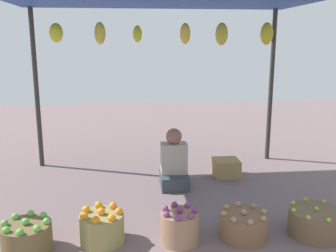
{
  "coord_description": "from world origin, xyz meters",
  "views": [
    {
      "loc": [
        -0.41,
        -4.63,
        1.87
      ],
      "look_at": [
        0.0,
        -0.54,
        0.95
      ],
      "focal_mm": 40.18,
      "sensor_mm": 36.0,
      "label": 1
    }
  ],
  "objects_px": {
    "basket_limes": "(315,222)",
    "wooden_crate_near_vendor": "(226,168)",
    "vendor_person": "(174,165)",
    "basket_oranges": "(102,227)",
    "basket_potatoes": "(243,225)",
    "basket_green_apples": "(27,237)",
    "basket_purple_onions": "(180,227)"
  },
  "relations": [
    {
      "from": "basket_potatoes",
      "to": "basket_oranges",
      "type": "bearing_deg",
      "value": 177.79
    },
    {
      "from": "vendor_person",
      "to": "basket_limes",
      "type": "relative_size",
      "value": 1.5
    },
    {
      "from": "vendor_person",
      "to": "basket_green_apples",
      "type": "distance_m",
      "value": 2.1
    },
    {
      "from": "basket_purple_onions",
      "to": "basket_potatoes",
      "type": "distance_m",
      "value": 0.63
    },
    {
      "from": "vendor_person",
      "to": "basket_oranges",
      "type": "xyz_separation_m",
      "value": [
        -0.85,
        -1.36,
        -0.15
      ]
    },
    {
      "from": "basket_limes",
      "to": "wooden_crate_near_vendor",
      "type": "distance_m",
      "value": 1.8
    },
    {
      "from": "basket_potatoes",
      "to": "wooden_crate_near_vendor",
      "type": "distance_m",
      "value": 1.74
    },
    {
      "from": "basket_green_apples",
      "to": "basket_potatoes",
      "type": "xyz_separation_m",
      "value": [
        2.03,
        0.04,
        -0.01
      ]
    },
    {
      "from": "basket_oranges",
      "to": "wooden_crate_near_vendor",
      "type": "xyz_separation_m",
      "value": [
        1.63,
        1.67,
        -0.03
      ]
    },
    {
      "from": "vendor_person",
      "to": "basket_potatoes",
      "type": "height_order",
      "value": "vendor_person"
    },
    {
      "from": "basket_green_apples",
      "to": "basket_limes",
      "type": "xyz_separation_m",
      "value": [
        2.76,
        0.02,
        -0.01
      ]
    },
    {
      "from": "basket_oranges",
      "to": "basket_potatoes",
      "type": "relative_size",
      "value": 0.9
    },
    {
      "from": "basket_green_apples",
      "to": "basket_oranges",
      "type": "relative_size",
      "value": 1.06
    },
    {
      "from": "vendor_person",
      "to": "basket_limes",
      "type": "height_order",
      "value": "vendor_person"
    },
    {
      "from": "basket_potatoes",
      "to": "wooden_crate_near_vendor",
      "type": "xyz_separation_m",
      "value": [
        0.27,
        1.72,
        -0.0
      ]
    },
    {
      "from": "basket_limes",
      "to": "wooden_crate_near_vendor",
      "type": "height_order",
      "value": "basket_limes"
    },
    {
      "from": "basket_green_apples",
      "to": "basket_limes",
      "type": "bearing_deg",
      "value": 0.37
    },
    {
      "from": "basket_green_apples",
      "to": "basket_purple_onions",
      "type": "height_order",
      "value": "basket_purple_onions"
    },
    {
      "from": "basket_purple_onions",
      "to": "basket_oranges",
      "type": "bearing_deg",
      "value": 174.51
    },
    {
      "from": "basket_potatoes",
      "to": "basket_limes",
      "type": "height_order",
      "value": "basket_limes"
    },
    {
      "from": "basket_oranges",
      "to": "basket_limes",
      "type": "relative_size",
      "value": 0.82
    },
    {
      "from": "basket_green_apples",
      "to": "basket_limes",
      "type": "relative_size",
      "value": 0.87
    },
    {
      "from": "wooden_crate_near_vendor",
      "to": "basket_green_apples",
      "type": "bearing_deg",
      "value": -142.63
    },
    {
      "from": "basket_green_apples",
      "to": "basket_purple_onions",
      "type": "distance_m",
      "value": 1.4
    },
    {
      "from": "basket_green_apples",
      "to": "basket_limes",
      "type": "distance_m",
      "value": 2.76
    },
    {
      "from": "wooden_crate_near_vendor",
      "to": "basket_limes",
      "type": "bearing_deg",
      "value": -75.3
    },
    {
      "from": "basket_green_apples",
      "to": "wooden_crate_near_vendor",
      "type": "bearing_deg",
      "value": 37.37
    },
    {
      "from": "basket_purple_onions",
      "to": "basket_limes",
      "type": "xyz_separation_m",
      "value": [
        1.35,
        -0.0,
        -0.03
      ]
    },
    {
      "from": "basket_potatoes",
      "to": "basket_limes",
      "type": "xyz_separation_m",
      "value": [
        0.72,
        -0.02,
        0.01
      ]
    },
    {
      "from": "basket_oranges",
      "to": "basket_purple_onions",
      "type": "height_order",
      "value": "basket_purple_onions"
    },
    {
      "from": "vendor_person",
      "to": "basket_potatoes",
      "type": "bearing_deg",
      "value": -69.81
    },
    {
      "from": "basket_limes",
      "to": "basket_green_apples",
      "type": "bearing_deg",
      "value": -179.63
    }
  ]
}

